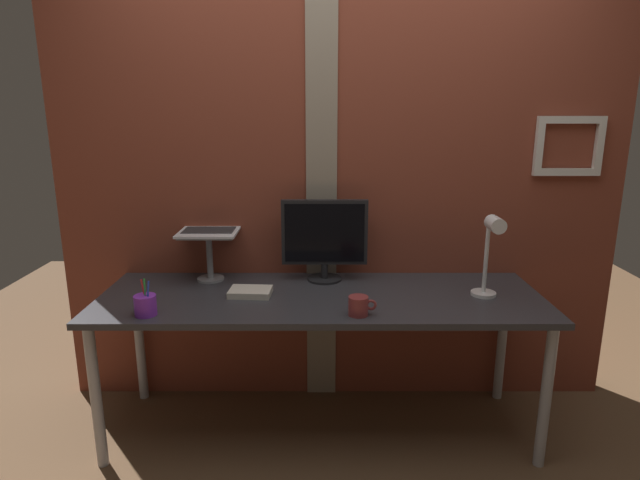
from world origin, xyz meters
TOP-DOWN VIEW (x-y plane):
  - ground_plane at (0.00, 0.00)m, footprint 6.00×6.00m
  - brick_wall_back at (0.00, 0.39)m, footprint 3.01×0.16m
  - desk at (-0.10, -0.03)m, footprint 2.14×0.71m
  - monitor at (-0.08, 0.20)m, footprint 0.44×0.18m
  - laptop_stand at (-0.68, 0.21)m, footprint 0.28×0.22m
  - laptop at (-0.68, 0.28)m, footprint 0.30×0.30m
  - desk_lamp at (0.69, -0.08)m, footprint 0.12×0.20m
  - pen_cup at (-0.86, -0.28)m, footprint 0.10×0.10m
  - coffee_mug at (0.07, -0.28)m, footprint 0.12×0.09m
  - paper_clutter_stack at (-0.44, -0.03)m, footprint 0.21×0.15m

SIDE VIEW (x-z plane):
  - ground_plane at x=0.00m, z-range 0.00..0.00m
  - desk at x=-0.10m, z-range 0.30..1.02m
  - paper_clutter_stack at x=-0.44m, z-range 0.73..0.76m
  - coffee_mug at x=0.07m, z-range 0.73..0.81m
  - pen_cup at x=-0.86m, z-range 0.69..0.85m
  - laptop_stand at x=-0.68m, z-range 0.77..1.02m
  - monitor at x=-0.08m, z-range 0.75..1.18m
  - desk_lamp at x=0.69m, z-range 0.77..1.18m
  - laptop at x=-0.68m, z-range 0.92..1.15m
  - brick_wall_back at x=0.00m, z-range 0.00..2.42m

